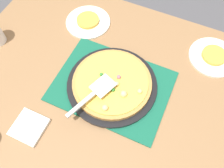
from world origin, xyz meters
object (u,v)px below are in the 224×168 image
(plate_far_right, at_px, (88,22))
(pizza_server, at_px, (94,93))
(pizza, at_px, (112,83))
(served_slice_right, at_px, (88,20))
(plate_near_left, at_px, (213,57))
(served_slice_left, at_px, (214,55))
(napkin_stack, at_px, (29,127))
(pizza_pan, at_px, (112,85))

(plate_far_right, xyz_separation_m, pizza_server, (-0.22, 0.37, 0.06))
(pizza, distance_m, served_slice_right, 0.38)
(plate_near_left, bearing_deg, served_slice_left, 0.00)
(served_slice_right, height_order, napkin_stack, served_slice_right)
(pizza, xyz_separation_m, served_slice_left, (-0.36, -0.33, -0.02))
(pizza, distance_m, plate_near_left, 0.49)
(served_slice_left, distance_m, served_slice_right, 0.62)
(pizza_server, bearing_deg, pizza, -111.96)
(plate_near_left, relative_size, served_slice_right, 2.00)
(served_slice_right, distance_m, pizza_server, 0.44)
(plate_near_left, height_order, plate_far_right, same)
(pizza_pan, xyz_separation_m, plate_near_left, (-0.36, -0.33, -0.01))
(plate_near_left, xyz_separation_m, plate_far_right, (0.62, 0.05, 0.00))
(pizza, bearing_deg, plate_near_left, -137.43)
(pizza, bearing_deg, napkin_stack, 54.02)
(pizza_server, distance_m, napkin_stack, 0.28)
(plate_far_right, relative_size, served_slice_left, 2.00)
(plate_far_right, bearing_deg, pizza, 132.72)
(plate_near_left, bearing_deg, pizza_pan, 42.39)
(served_slice_right, bearing_deg, pizza, 132.72)
(served_slice_left, height_order, pizza_server, pizza_server)
(plate_near_left, bearing_deg, plate_far_right, 4.32)
(served_slice_left, bearing_deg, served_slice_right, 4.32)
(served_slice_left, height_order, napkin_stack, served_slice_left)
(pizza_pan, height_order, pizza, pizza)
(plate_far_right, height_order, pizza_server, pizza_server)
(pizza, height_order, served_slice_right, pizza)
(pizza_pan, distance_m, plate_near_left, 0.48)
(pizza, relative_size, served_slice_right, 3.00)
(pizza, height_order, pizza_server, pizza_server)
(plate_near_left, bearing_deg, pizza, 42.57)
(served_slice_left, distance_m, napkin_stack, 0.85)
(pizza_server, bearing_deg, served_slice_right, -58.99)
(plate_far_right, bearing_deg, pizza_server, 121.01)
(plate_near_left, height_order, napkin_stack, napkin_stack)
(pizza, relative_size, napkin_stack, 2.75)
(pizza_server, bearing_deg, plate_near_left, -133.25)
(served_slice_left, bearing_deg, pizza, 42.57)
(served_slice_left, bearing_deg, pizza_pan, 42.39)
(plate_near_left, xyz_separation_m, served_slice_right, (0.62, 0.05, 0.01))
(plate_far_right, relative_size, served_slice_right, 2.00)
(pizza_server, bearing_deg, pizza_pan, -111.13)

